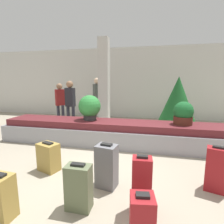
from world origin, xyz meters
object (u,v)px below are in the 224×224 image
object	(u,v)px
potted_plant_1	(183,114)
traveler_0	(97,95)
suitcase_7	(2,198)
traveler_2	(60,101)
decorated_tree	(178,101)
suitcase_0	(79,187)
traveler_1	(70,101)
suitcase_6	(49,157)
pillar	(104,84)
suitcase_1	(217,170)
potted_plant_0	(90,107)
suitcase_5	(142,220)
suitcase_2	(107,166)
suitcase_4	(141,186)

from	to	relation	value
potted_plant_1	traveler_0	size ratio (longest dim) A/B	0.31
suitcase_7	potted_plant_1	distance (m)	3.89
traveler_2	decorated_tree	bearing A→B (deg)	-48.37
suitcase_0	traveler_1	world-z (taller)	traveler_1
traveler_0	suitcase_6	bearing A→B (deg)	45.21
pillar	suitcase_1	bearing A→B (deg)	-52.35
suitcase_7	suitcase_1	bearing A→B (deg)	27.12
traveler_2	potted_plant_0	bearing A→B (deg)	-91.92
traveler_2	suitcase_7	bearing A→B (deg)	-119.32
traveler_1	traveler_2	xyz separation A→B (m)	(-0.66, 0.49, -0.06)
suitcase_5	traveler_0	bearing A→B (deg)	102.94
traveler_2	potted_plant_1	bearing A→B (deg)	-70.75
suitcase_2	decorated_tree	bearing A→B (deg)	77.81
decorated_tree	pillar	bearing A→B (deg)	178.96
suitcase_2	traveler_2	distance (m)	4.56
pillar	suitcase_1	distance (m)	4.58
suitcase_5	potted_plant_1	world-z (taller)	potted_plant_1
traveler_2	traveler_0	bearing A→B (deg)	-9.86
potted_plant_0	traveler_1	world-z (taller)	traveler_1
pillar	traveler_2	bearing A→B (deg)	-175.17
potted_plant_0	suitcase_7	bearing A→B (deg)	-91.76
pillar	traveler_2	distance (m)	1.84
suitcase_4	potted_plant_0	world-z (taller)	potted_plant_0
potted_plant_1	decorated_tree	size ratio (longest dim) A/B	0.31
suitcase_5	suitcase_6	world-z (taller)	suitcase_5
suitcase_6	potted_plant_1	size ratio (longest dim) A/B	0.98
suitcase_4	traveler_1	distance (m)	4.49
suitcase_1	potted_plant_1	distance (m)	1.83
potted_plant_0	potted_plant_1	distance (m)	2.42
suitcase_1	suitcase_5	distance (m)	1.58
suitcase_4	traveler_2	size ratio (longest dim) A/B	0.48
potted_plant_0	potted_plant_1	world-z (taller)	potted_plant_0
suitcase_6	traveler_0	size ratio (longest dim) A/B	0.30
suitcase_2	suitcase_7	size ratio (longest dim) A/B	1.21
suitcase_7	suitcase_5	bearing A→B (deg)	4.37
traveler_0	suitcase_0	bearing A→B (deg)	54.87
suitcase_6	traveler_0	xyz separation A→B (m)	(-0.36, 4.31, 0.85)
suitcase_4	traveler_1	xyz separation A→B (m)	(-2.65, 3.57, 0.64)
suitcase_2	potted_plant_1	distance (m)	2.51
suitcase_6	traveler_1	world-z (taller)	traveler_1
traveler_0	decorated_tree	size ratio (longest dim) A/B	0.99
suitcase_2	traveler_2	bearing A→B (deg)	137.86
potted_plant_1	pillar	bearing A→B (deg)	144.60
pillar	suitcase_4	distance (m)	4.66
pillar	suitcase_6	world-z (taller)	pillar
pillar	suitcase_4	bearing A→B (deg)	-69.16
pillar	traveler_2	size ratio (longest dim) A/B	1.99
suitcase_1	traveler_2	bearing A→B (deg)	160.03
pillar	suitcase_7	xyz separation A→B (m)	(-0.03, -4.67, -1.31)
potted_plant_0	decorated_tree	bearing A→B (deg)	34.05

